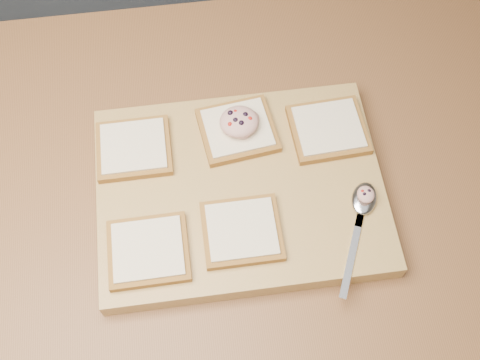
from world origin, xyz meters
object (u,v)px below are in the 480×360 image
Objects in this scene: cutting_board at (240,190)px; tuna_salad_dollop at (239,122)px; spoon at (362,207)px; bread_far_center at (237,130)px.

tuna_salad_dollop is at bearing 83.25° from cutting_board.
spoon reaches higher than cutting_board.
bread_far_center is 0.24m from spoon.
tuna_salad_dollop is (0.00, 0.00, 0.02)m from bread_far_center.
cutting_board is at bearing 160.44° from spoon.
bread_far_center is at bearing -171.76° from tuna_salad_dollop.
bread_far_center reaches higher than spoon.
cutting_board is at bearing -95.20° from bread_far_center.
cutting_board is 7.11× the size of tuna_salad_dollop.
tuna_salad_dollop is 0.24m from spoon.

